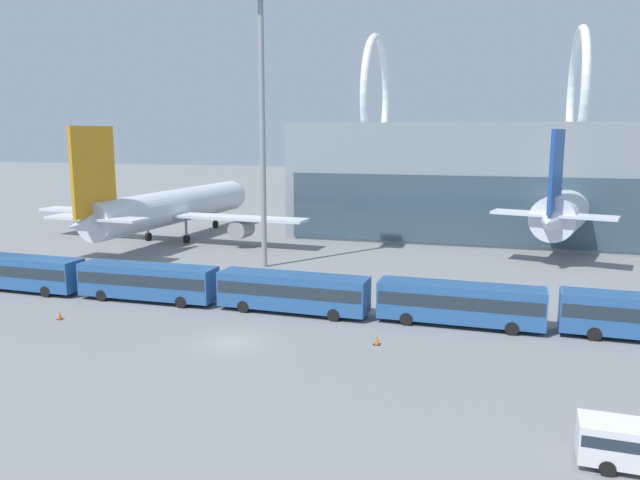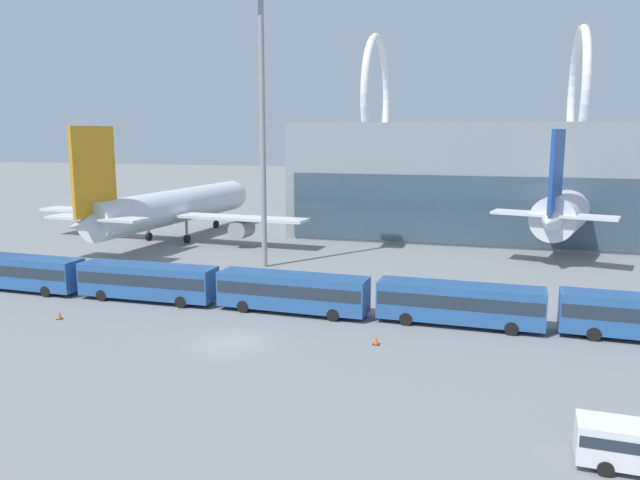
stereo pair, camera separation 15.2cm
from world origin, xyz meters
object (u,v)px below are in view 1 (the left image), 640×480
(airliner_at_gate_far, at_px, (573,207))
(floodlight_mast, at_px, (262,89))
(airliner_at_gate_near, at_px, (168,208))
(shuttle_bus_3, at_px, (460,301))
(shuttle_bus_1, at_px, (148,280))
(shuttle_bus_2, at_px, (293,290))
(traffic_cone_1, at_px, (377,340))
(shuttle_bus_0, at_px, (21,271))
(traffic_cone_0, at_px, (60,315))

(airliner_at_gate_far, distance_m, floodlight_mast, 42.29)
(airliner_at_gate_near, xyz_separation_m, shuttle_bus_3, (40.12, -27.37, -2.70))
(shuttle_bus_3, xyz_separation_m, floodlight_mast, (-21.92, 15.75, 17.14))
(shuttle_bus_1, distance_m, shuttle_bus_2, 13.30)
(airliner_at_gate_far, xyz_separation_m, traffic_cone_1, (-16.83, -43.61, -4.94))
(airliner_at_gate_far, bearing_deg, shuttle_bus_3, 176.93)
(airliner_at_gate_near, height_order, shuttle_bus_1, airliner_at_gate_near)
(airliner_at_gate_near, height_order, traffic_cone_1, airliner_at_gate_near)
(shuttle_bus_3, bearing_deg, airliner_at_gate_far, 74.47)
(shuttle_bus_0, relative_size, shuttle_bus_1, 1.01)
(traffic_cone_1, bearing_deg, airliner_at_gate_near, 136.22)
(shuttle_bus_3, bearing_deg, shuttle_bus_1, -177.75)
(shuttle_bus_0, relative_size, traffic_cone_0, 18.84)
(airliner_at_gate_near, xyz_separation_m, shuttle_bus_2, (26.82, -27.63, -2.70))
(airliner_at_gate_near, bearing_deg, airliner_at_gate_far, -75.40)
(shuttle_bus_0, relative_size, shuttle_bus_2, 1.00)
(shuttle_bus_2, height_order, traffic_cone_0, shuttle_bus_2)
(shuttle_bus_2, relative_size, floodlight_mast, 0.43)
(airliner_at_gate_far, height_order, shuttle_bus_3, airliner_at_gate_far)
(airliner_at_gate_far, distance_m, shuttle_bus_0, 64.02)
(airliner_at_gate_near, relative_size, traffic_cone_0, 59.95)
(shuttle_bus_3, height_order, traffic_cone_0, shuttle_bus_3)
(shuttle_bus_1, height_order, shuttle_bus_2, same)
(shuttle_bus_1, relative_size, traffic_cone_1, 19.58)
(airliner_at_gate_far, height_order, shuttle_bus_1, airliner_at_gate_far)
(airliner_at_gate_far, height_order, shuttle_bus_2, airliner_at_gate_far)
(airliner_at_gate_far, bearing_deg, shuttle_bus_0, 140.44)
(traffic_cone_1, bearing_deg, shuttle_bus_0, 170.62)
(shuttle_bus_1, xyz_separation_m, shuttle_bus_2, (13.30, 0.03, 0.00))
(airliner_at_gate_far, xyz_separation_m, shuttle_bus_2, (-24.90, -37.80, -3.36))
(airliner_at_gate_near, distance_m, airliner_at_gate_far, 52.72)
(shuttle_bus_0, xyz_separation_m, shuttle_bus_3, (39.90, 0.34, 0.00))
(traffic_cone_1, bearing_deg, traffic_cone_0, -177.63)
(shuttle_bus_1, bearing_deg, floodlight_mast, 73.98)
(shuttle_bus_0, relative_size, floodlight_mast, 0.43)
(airliner_at_gate_far, bearing_deg, airliner_at_gate_near, 115.23)
(shuttle_bus_1, distance_m, traffic_cone_0, 7.95)
(shuttle_bus_0, bearing_deg, traffic_cone_0, -33.35)
(shuttle_bus_0, distance_m, shuttle_bus_2, 26.60)
(airliner_at_gate_far, height_order, traffic_cone_0, airliner_at_gate_far)
(airliner_at_gate_far, height_order, traffic_cone_1, airliner_at_gate_far)
(shuttle_bus_0, distance_m, floodlight_mast, 29.59)
(shuttle_bus_0, distance_m, shuttle_bus_1, 13.30)
(shuttle_bus_2, relative_size, shuttle_bus_3, 1.00)
(floodlight_mast, bearing_deg, airliner_at_gate_far, 33.03)
(airliner_at_gate_near, height_order, airliner_at_gate_far, airliner_at_gate_near)
(shuttle_bus_0, height_order, traffic_cone_1, shuttle_bus_0)
(airliner_at_gate_near, xyz_separation_m, shuttle_bus_1, (13.53, -27.66, -2.70))
(shuttle_bus_1, bearing_deg, airliner_at_gate_near, 116.30)
(shuttle_bus_0, bearing_deg, floodlight_mast, 43.90)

